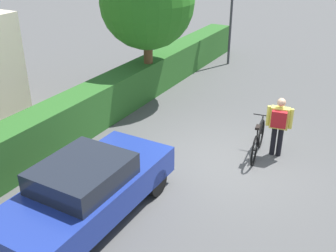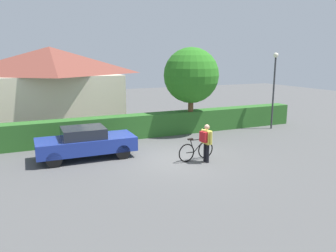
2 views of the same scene
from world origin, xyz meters
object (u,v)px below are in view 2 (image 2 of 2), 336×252
(person_rider, at_px, (206,140))
(tree_kerbside, at_px, (191,76))
(parked_car_near, at_px, (86,142))
(bicycle, at_px, (196,150))
(street_lamp, at_px, (274,81))
(fire_hydrant, at_px, (85,141))

(person_rider, xyz_separation_m, tree_kerbside, (1.90, 4.92, 2.24))
(parked_car_near, xyz_separation_m, bicycle, (4.09, -2.12, -0.28))
(bicycle, bearing_deg, tree_kerbside, 64.93)
(person_rider, distance_m, street_lamp, 8.09)
(bicycle, bearing_deg, fire_hydrant, 138.33)
(bicycle, distance_m, fire_hydrant, 5.24)
(tree_kerbside, xyz_separation_m, fire_hydrant, (-6.02, -1.03, -2.76))
(bicycle, distance_m, person_rider, 0.70)
(bicycle, relative_size, person_rider, 1.10)
(tree_kerbside, bearing_deg, fire_hydrant, -170.30)
(person_rider, bearing_deg, street_lamp, 30.09)
(bicycle, relative_size, tree_kerbside, 0.37)
(parked_car_near, xyz_separation_m, person_rider, (4.30, -2.54, 0.25))
(fire_hydrant, bearing_deg, bicycle, -41.67)
(parked_car_near, relative_size, bicycle, 2.34)
(bicycle, distance_m, tree_kerbside, 5.70)
(bicycle, xyz_separation_m, person_rider, (0.21, -0.41, 0.53))
(bicycle, bearing_deg, street_lamp, 26.74)
(parked_car_near, relative_size, street_lamp, 0.91)
(parked_car_near, bearing_deg, bicycle, -27.42)
(tree_kerbside, height_order, fire_hydrant, tree_kerbside)
(parked_car_near, bearing_deg, person_rider, -30.52)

